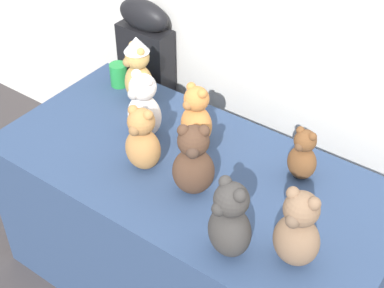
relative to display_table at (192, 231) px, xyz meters
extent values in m
cube|color=navy|center=(0.00, 0.00, 0.00)|extent=(1.60, 0.78, 0.73)
cube|color=black|center=(-0.66, 0.52, 0.09)|extent=(0.28, 0.12, 0.91)
ellipsoid|color=black|center=(-0.66, 0.52, 0.61)|extent=(0.28, 0.12, 0.15)
ellipsoid|color=#D17F3D|center=(-0.08, 0.14, 0.45)|extent=(0.16, 0.15, 0.17)
sphere|color=#D17F3D|center=(-0.08, 0.14, 0.58)|extent=(0.10, 0.10, 0.10)
sphere|color=#D17F3D|center=(-0.11, 0.15, 0.62)|extent=(0.04, 0.04, 0.04)
sphere|color=#D17F3D|center=(-0.05, 0.14, 0.62)|extent=(0.04, 0.04, 0.04)
sphere|color=#A06536|center=(-0.09, 0.10, 0.57)|extent=(0.04, 0.04, 0.04)
ellipsoid|color=#4C3323|center=(0.08, -0.10, 0.46)|extent=(0.20, 0.19, 0.19)
sphere|color=#4C3323|center=(0.08, -0.10, 0.60)|extent=(0.11, 0.11, 0.11)
sphere|color=#4C3323|center=(0.05, -0.12, 0.65)|extent=(0.04, 0.04, 0.04)
sphere|color=#4C3323|center=(0.11, -0.08, 0.65)|extent=(0.04, 0.04, 0.04)
sphere|color=#412E23|center=(0.10, -0.14, 0.59)|extent=(0.05, 0.05, 0.05)
ellipsoid|color=brown|center=(0.36, 0.20, 0.43)|extent=(0.13, 0.11, 0.14)
sphere|color=brown|center=(0.36, 0.20, 0.54)|extent=(0.08, 0.08, 0.08)
sphere|color=brown|center=(0.34, 0.21, 0.57)|extent=(0.03, 0.03, 0.03)
sphere|color=brown|center=(0.39, 0.20, 0.57)|extent=(0.03, 0.03, 0.03)
sphere|color=brown|center=(0.36, 0.17, 0.53)|extent=(0.04, 0.04, 0.04)
ellipsoid|color=tan|center=(-0.46, 0.24, 0.45)|extent=(0.18, 0.17, 0.18)
sphere|color=tan|center=(-0.46, 0.24, 0.58)|extent=(0.11, 0.11, 0.11)
sphere|color=tan|center=(-0.49, 0.25, 0.63)|extent=(0.04, 0.04, 0.04)
sphere|color=tan|center=(-0.43, 0.23, 0.63)|extent=(0.04, 0.04, 0.04)
sphere|color=olive|center=(-0.48, 0.20, 0.58)|extent=(0.04, 0.04, 0.04)
cone|color=silver|center=(-0.46, 0.24, 0.65)|extent=(0.11, 0.11, 0.07)
ellipsoid|color=#383533|center=(0.34, -0.26, 0.46)|extent=(0.19, 0.17, 0.19)
sphere|color=#383533|center=(0.34, -0.26, 0.60)|extent=(0.11, 0.11, 0.11)
sphere|color=#383533|center=(0.31, -0.25, 0.65)|extent=(0.04, 0.04, 0.04)
sphere|color=#383533|center=(0.37, -0.28, 0.65)|extent=(0.04, 0.04, 0.04)
sphere|color=#32302E|center=(0.33, -0.31, 0.59)|extent=(0.05, 0.05, 0.05)
ellipsoid|color=white|center=(-0.28, 0.06, 0.46)|extent=(0.17, 0.15, 0.19)
sphere|color=white|center=(-0.28, 0.06, 0.60)|extent=(0.11, 0.11, 0.11)
sphere|color=white|center=(-0.32, 0.07, 0.64)|extent=(0.04, 0.04, 0.04)
sphere|color=white|center=(-0.25, 0.06, 0.64)|extent=(0.04, 0.04, 0.04)
sphere|color=#B4B3AF|center=(-0.29, 0.02, 0.59)|extent=(0.05, 0.05, 0.05)
ellipsoid|color=#B27A42|center=(-0.16, -0.10, 0.45)|extent=(0.16, 0.14, 0.18)
sphere|color=#B27A42|center=(-0.16, -0.10, 0.58)|extent=(0.11, 0.11, 0.11)
sphere|color=#B27A42|center=(-0.19, -0.10, 0.62)|extent=(0.04, 0.04, 0.04)
sphere|color=#B27A42|center=(-0.12, -0.10, 0.62)|extent=(0.04, 0.04, 0.04)
sphere|color=olive|center=(-0.15, -0.15, 0.57)|extent=(0.04, 0.04, 0.04)
ellipsoid|color=#7F6047|center=(0.53, -0.17, 0.46)|extent=(0.16, 0.14, 0.19)
sphere|color=#7F6047|center=(0.53, -0.17, 0.60)|extent=(0.11, 0.11, 0.11)
sphere|color=#7F6047|center=(0.50, -0.17, 0.65)|extent=(0.04, 0.04, 0.04)
sphere|color=#7F6047|center=(0.57, -0.17, 0.65)|extent=(0.04, 0.04, 0.04)
sphere|color=brown|center=(0.53, -0.22, 0.59)|extent=(0.05, 0.05, 0.05)
cylinder|color=#238C3D|center=(-0.62, 0.28, 0.42)|extent=(0.08, 0.08, 0.11)
camera|label=1|loc=(0.97, -1.34, 1.83)|focal=53.04mm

